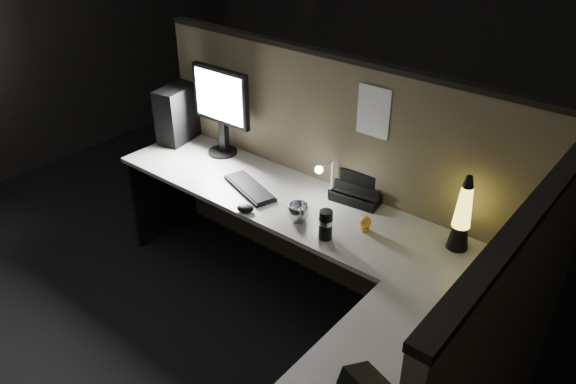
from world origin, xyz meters
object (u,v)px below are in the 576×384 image
Objects in this scene: pc_tower at (180,113)px; monitor at (221,103)px; keyboard at (250,188)px; lava_lamp at (462,219)px.

pc_tower is 0.43m from monitor.
keyboard is 1.25m from lava_lamp.
lava_lamp reaches higher than keyboard.
lava_lamp is at bearing 30.04° from keyboard.
keyboard is (0.87, -0.24, -0.18)m from pc_tower.
lava_lamp is (1.21, 0.24, 0.16)m from keyboard.
keyboard is at bearing -26.13° from pc_tower.
lava_lamp is at bearing -10.73° from pc_tower.
monitor is 1.42× the size of keyboard.
pc_tower is 0.92× the size of lava_lamp.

